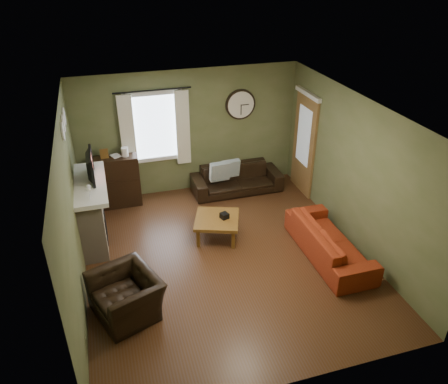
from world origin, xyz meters
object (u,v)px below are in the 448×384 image
object	(u,v)px
sofa_brown	(237,179)
sofa_red	(329,241)
coffee_table	(217,228)
bookshelf	(117,181)
armchair	(126,295)

from	to	relation	value
sofa_brown	sofa_red	distance (m)	2.75
sofa_brown	coffee_table	world-z (taller)	sofa_brown
bookshelf	coffee_table	xyz separation A→B (m)	(1.61, -1.70, -0.33)
sofa_brown	sofa_red	world-z (taller)	sofa_red
bookshelf	armchair	xyz separation A→B (m)	(-0.14, -3.14, -0.22)
sofa_brown	sofa_red	size ratio (longest dim) A/B	0.96
sofa_red	coffee_table	size ratio (longest dim) A/B	2.58
bookshelf	sofa_brown	size ratio (longest dim) A/B	0.56
armchair	sofa_brown	bearing A→B (deg)	117.81
sofa_brown	coffee_table	bearing A→B (deg)	-119.34
bookshelf	armchair	distance (m)	3.15
sofa_brown	bookshelf	bearing A→B (deg)	177.14
coffee_table	sofa_red	bearing A→B (deg)	-32.20
bookshelf	sofa_red	size ratio (longest dim) A/B	0.54
sofa_red	armchair	world-z (taller)	armchair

